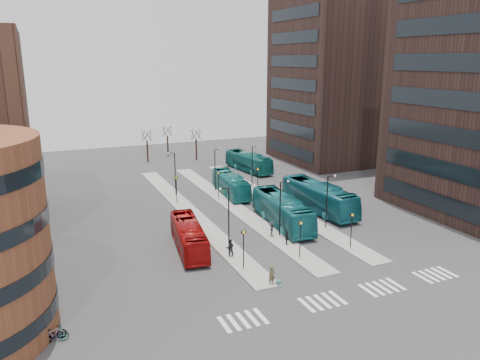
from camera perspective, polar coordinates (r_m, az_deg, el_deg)
name	(u,v)px	position (r m, az deg, el deg)	size (l,w,h in m)	color
ground	(364,324)	(37.12, 14.90, -16.56)	(160.00, 160.00, 0.00)	#2F2F32
island_left	(189,211)	(59.92, -6.25, -3.83)	(2.50, 45.00, 0.15)	gray
island_mid	(232,206)	(61.86, -0.94, -3.15)	(2.50, 45.00, 0.15)	gray
island_right	(273,200)	(64.29, 4.01, -2.49)	(2.50, 45.00, 0.15)	gray
suitcase	(279,283)	(41.14, 4.74, -12.43)	(0.39, 0.31, 0.49)	navy
red_bus	(189,236)	(48.11, -6.28, -6.76)	(2.45, 10.49, 2.92)	#9B0B0C
teal_bus_a	(282,210)	(54.86, 5.15, -3.71)	(2.93, 12.51, 3.49)	#15636B
teal_bus_b	(231,184)	(66.81, -1.16, -0.50)	(2.58, 11.01, 3.07)	#166F72
teal_bus_c	(319,197)	(60.37, 9.57, -2.06)	(3.08, 13.16, 3.67)	#145966
teal_bus_d	(248,162)	(81.00, 1.03, 2.23)	(2.69, 11.49, 3.20)	#125C5B
traveller	(272,276)	(41.02, 3.91, -11.55)	(0.62, 0.41, 1.71)	#4A442C
commuter_a	(230,248)	(46.25, -1.25, -8.29)	(0.90, 0.70, 1.86)	black
commuter_b	(287,238)	(49.25, 5.74, -7.08)	(0.92, 0.38, 1.57)	black
commuter_c	(271,229)	(51.46, 3.82, -6.02)	(1.07, 0.62, 1.66)	black
bicycle_near	(54,335)	(36.12, -21.72, -17.18)	(0.66, 1.89, 0.99)	gray
bicycle_mid	(54,335)	(36.13, -21.73, -17.12)	(0.50, 1.75, 1.05)	gray
bicycle_far	(54,331)	(36.62, -21.76, -16.77)	(0.62, 1.79, 0.94)	gray
crosswalk_stripes	(351,295)	(40.79, 13.34, -13.43)	(22.35, 2.40, 0.01)	silver
tower_far	(339,80)	(91.21, 11.94, 11.81)	(20.12, 20.00, 30.00)	#2F1E1A
sign_poles	(252,204)	(54.89, 1.49, -2.92)	(12.45, 22.12, 3.65)	black
lamp_posts	(243,183)	(59.35, 0.36, -0.39)	(14.04, 20.24, 6.12)	black
bare_trees	(170,145)	(91.58, -8.47, 4.23)	(10.97, 8.14, 5.90)	black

